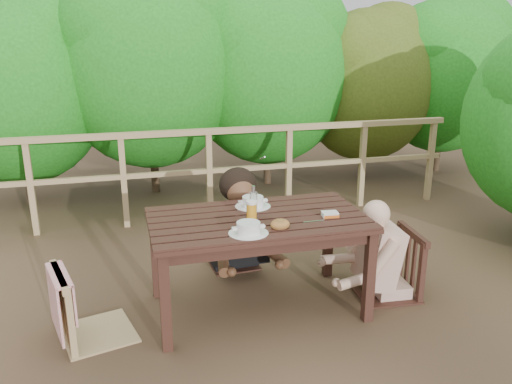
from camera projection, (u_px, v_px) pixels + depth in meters
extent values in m
plane|color=brown|center=(258.00, 307.00, 3.98)|extent=(60.00, 60.00, 0.00)
cube|color=black|center=(258.00, 264.00, 3.88)|extent=(1.54, 0.87, 0.71)
cube|color=#A3865A|center=(92.00, 270.00, 3.49)|extent=(0.59, 0.59, 0.97)
cube|color=black|center=(233.00, 221.00, 4.58)|extent=(0.43, 0.43, 0.82)
cube|color=black|center=(388.00, 236.00, 4.07)|extent=(0.52, 0.52, 0.97)
cube|color=#A3865A|center=(209.00, 175.00, 5.68)|extent=(5.60, 0.10, 1.01)
cylinder|color=white|center=(248.00, 229.00, 3.46)|extent=(0.27, 0.27, 0.09)
cylinder|color=silver|center=(253.00, 202.00, 3.98)|extent=(0.27, 0.27, 0.09)
ellipsoid|color=#A37234|center=(280.00, 225.00, 3.55)|extent=(0.13, 0.10, 0.08)
cylinder|color=orange|center=(252.00, 211.00, 3.71)|extent=(0.08, 0.08, 0.15)
cylinder|color=white|center=(253.00, 202.00, 3.77)|extent=(0.06, 0.06, 0.24)
cylinder|color=white|center=(280.00, 225.00, 3.54)|extent=(0.07, 0.07, 0.08)
cube|color=white|center=(330.00, 215.00, 3.77)|extent=(0.12, 0.09, 0.05)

